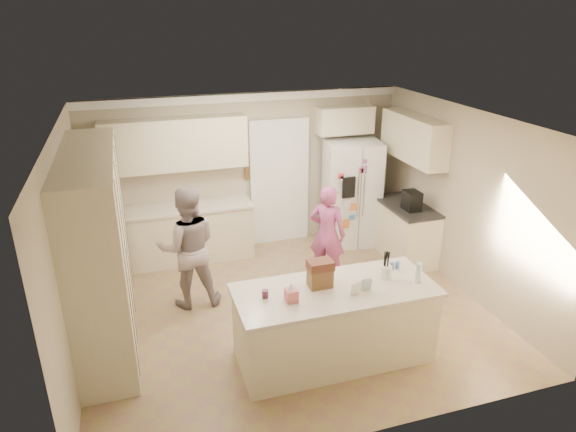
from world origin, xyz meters
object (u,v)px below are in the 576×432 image
object	(u,v)px
island_base	(334,325)
teen_boy	(188,247)
coffee_maker	(412,201)
refrigerator	(351,193)
dollhouse_body	(320,278)
utensil_crock	(386,272)
teen_girl	(327,234)
tissue_box	(291,295)

from	to	relation	value
island_base	teen_boy	xyz separation A→B (m)	(-1.43, 1.71, 0.41)
teen_boy	coffee_maker	bearing A→B (deg)	-174.11
refrigerator	island_base	xyz separation A→B (m)	(-1.49, -2.92, -0.46)
refrigerator	dollhouse_body	world-z (taller)	refrigerator
island_base	utensil_crock	size ratio (longest dim) A/B	14.67
coffee_maker	island_base	xyz separation A→B (m)	(-2.05, -1.90, -0.63)
island_base	teen_girl	bearing A→B (deg)	71.05
teen_boy	refrigerator	bearing A→B (deg)	-154.76
island_base	coffee_maker	bearing A→B (deg)	42.83
tissue_box	teen_boy	distance (m)	2.02
island_base	utensil_crock	distance (m)	0.86
tissue_box	coffee_maker	bearing A→B (deg)	37.57
coffee_maker	island_base	bearing A→B (deg)	-137.17
utensil_crock	tissue_box	size ratio (longest dim) A/B	1.07
refrigerator	dollhouse_body	size ratio (longest dim) A/B	6.92
utensil_crock	teen_boy	xyz separation A→B (m)	(-2.08, 1.66, -0.15)
coffee_maker	dollhouse_body	world-z (taller)	coffee_maker
tissue_box	refrigerator	bearing A→B (deg)	55.89
utensil_crock	teen_girl	distance (m)	1.76
refrigerator	island_base	world-z (taller)	refrigerator
island_base	teen_boy	distance (m)	2.27
dollhouse_body	teen_boy	distance (m)	2.06
dollhouse_body	teen_boy	world-z (taller)	teen_boy
coffee_maker	teen_boy	xyz separation A→B (m)	(-3.48, -0.19, -0.22)
utensil_crock	dollhouse_body	distance (m)	0.80
coffee_maker	dollhouse_body	distance (m)	2.84
refrigerator	coffee_maker	bearing A→B (deg)	-51.77
utensil_crock	teen_girl	world-z (taller)	teen_girl
dollhouse_body	teen_boy	bearing A→B (deg)	128.35
refrigerator	coffee_maker	world-z (taller)	refrigerator
utensil_crock	tissue_box	distance (m)	1.21
utensil_crock	island_base	bearing A→B (deg)	-175.60
island_base	tissue_box	size ratio (longest dim) A/B	15.71
coffee_maker	teen_boy	bearing A→B (deg)	-176.91
dollhouse_body	refrigerator	bearing A→B (deg)	59.74
coffee_maker	island_base	size ratio (longest dim) A/B	0.14
tissue_box	teen_girl	distance (m)	2.24
refrigerator	utensil_crock	xyz separation A→B (m)	(-0.84, -2.87, 0.10)
utensil_crock	tissue_box	world-z (taller)	utensil_crock
tissue_box	teen_boy	world-z (taller)	teen_boy
tissue_box	island_base	bearing A→B (deg)	10.30
utensil_crock	teen_boy	size ratio (longest dim) A/B	0.09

